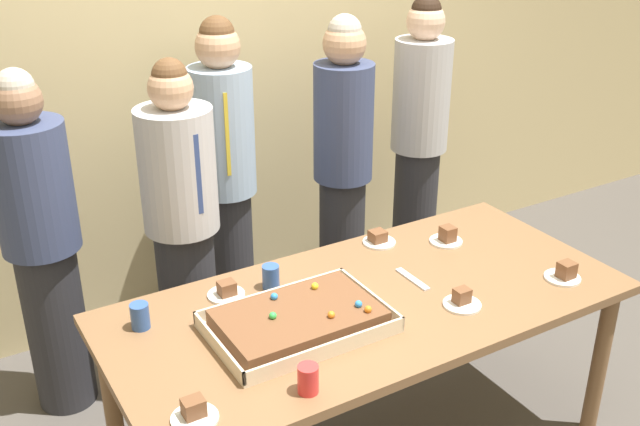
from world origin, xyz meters
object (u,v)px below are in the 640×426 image
Objects in this scene: plated_slice_center_back at (447,237)px; person_serving_front at (183,233)px; drink_cup_middle at (271,277)px; person_far_right_suit at (225,177)px; plated_slice_center_front at (194,413)px; drink_cup_nearest at (140,316)px; plated_slice_near_right at (462,301)px; party_table at (368,316)px; cake_server_utensil at (412,279)px; plated_slice_far_left at (226,291)px; plated_slice_near_left at (378,239)px; sheet_cake at (299,320)px; drink_cup_far_end at (308,379)px; person_back_corner at (419,144)px; person_striped_tie_right at (42,244)px; plated_slice_far_right at (565,273)px; person_green_shirt_behind at (343,166)px.

person_serving_front is at bearing 151.28° from plated_slice_center_back.
person_far_right_suit is (0.21, 0.91, 0.08)m from drink_cup_middle.
drink_cup_nearest is (0.02, 0.58, 0.03)m from plated_slice_center_front.
drink_cup_middle is (-0.58, 0.50, 0.03)m from plated_slice_near_right.
cake_server_utensil is (0.24, 0.03, 0.08)m from party_table.
plated_slice_far_left is 0.77m from cake_server_utensil.
plated_slice_near_left is 0.36m from cake_server_utensil.
plated_slice_center_front is at bearing -152.72° from sheet_cake.
plated_slice_far_left is at bearing -9.55° from person_serving_front.
person_back_corner is at bearing 42.89° from drink_cup_far_end.
drink_cup_middle is at bearing 1.27° from drink_cup_nearest.
plated_slice_center_back is at bearing 21.42° from party_table.
person_far_right_suit reaches higher than person_striped_tie_right.
drink_cup_middle is (-0.60, -0.10, 0.03)m from plated_slice_near_left.
plated_slice_far_left is at bearing 154.88° from plated_slice_far_right.
person_far_right_suit reaches higher than plated_slice_center_front.
sheet_cake reaches higher than party_table.
drink_cup_middle is 1.11m from person_green_shirt_behind.
plated_slice_center_front is at bearing 169.83° from drink_cup_far_end.
drink_cup_far_end is (0.37, -0.07, 0.03)m from plated_slice_center_front.
plated_slice_far_right is (0.50, -0.06, 0.01)m from plated_slice_near_right.
cake_server_utensil is (1.10, 0.34, -0.02)m from plated_slice_center_front.
drink_cup_middle is 0.50× the size of cake_server_utensil.
person_green_shirt_behind is at bearing 29.04° from drink_cup_nearest.
drink_cup_middle reaches higher than plated_slice_near_left.
plated_slice_near_left is 1.50× the size of drink_cup_middle.
plated_slice_far_left is 1.50× the size of drink_cup_nearest.
drink_cup_far_end reaches higher than plated_slice_far_left.
plated_slice_center_back is (0.27, -0.15, 0.01)m from plated_slice_near_left.
party_table is 1.21m from person_far_right_suit.
person_back_corner is (1.36, 0.79, 0.08)m from drink_cup_middle.
plated_slice_near_right is 1.50× the size of drink_cup_middle.
cake_server_utensil is 1.04m from person_green_shirt_behind.
cake_server_utensil is at bearing -101.30° from plated_slice_near_left.
plated_slice_center_front is (-0.39, -0.62, 0.00)m from plated_slice_far_left.
person_serving_front is at bearing 139.09° from plated_slice_far_right.
cake_server_utensil is at bearing 100.22° from plated_slice_near_right.
plated_slice_near_right is 0.26m from cake_server_utensil.
plated_slice_far_right is 0.55m from plated_slice_center_back.
person_far_right_suit is (0.39, 0.88, 0.11)m from plated_slice_far_left.
drink_cup_nearest is 2.07m from person_back_corner.
person_green_shirt_behind is at bearing 35.57° from plated_slice_far_left.
party_table is 0.50m from plated_slice_near_left.
plated_slice_far_right is at bearing 4.13° from drink_cup_far_end.
plated_slice_center_front is at bearing -6.98° from person_green_shirt_behind.
person_serving_front is (0.40, 1.11, 0.05)m from plated_slice_center_front.
drink_cup_middle is at bearing 152.55° from plated_slice_far_right.
plated_slice_near_left is (0.65, 0.42, -0.02)m from sheet_cake.
cake_server_utensil is (0.72, -0.28, -0.02)m from plated_slice_far_left.
person_striped_tie_right reaches higher than plated_slice_far_left.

